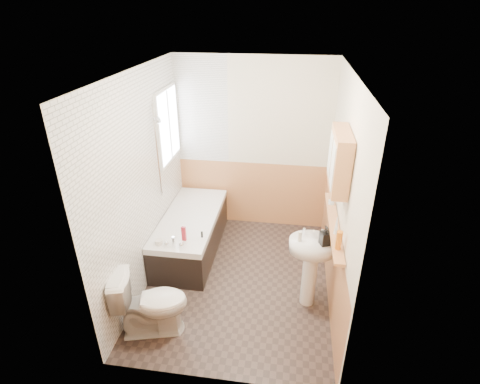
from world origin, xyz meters
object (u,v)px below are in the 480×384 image
(bathtub, at_px, (191,232))
(pine_shelf, at_px, (334,224))
(toilet, at_px, (151,303))
(sink, at_px, (311,259))
(medicine_cabinet, at_px, (340,160))

(bathtub, bearing_deg, pine_shelf, -22.54)
(pine_shelf, bearing_deg, toilet, -158.40)
(bathtub, distance_m, sink, 1.79)
(pine_shelf, bearing_deg, bathtub, 157.46)
(toilet, relative_size, medicine_cabinet, 1.18)
(toilet, xyz_separation_m, medicine_cabinet, (1.77, 0.70, 1.39))
(bathtub, xyz_separation_m, sink, (1.57, -0.80, 0.32))
(medicine_cabinet, bearing_deg, bathtub, 156.85)
(sink, bearing_deg, medicine_cabinet, 10.14)
(toilet, distance_m, medicine_cabinet, 2.36)
(bathtub, relative_size, pine_shelf, 1.18)
(bathtub, relative_size, toilet, 2.19)
(bathtub, height_order, toilet, toilet)
(toilet, relative_size, pine_shelf, 0.54)
(bathtub, relative_size, medicine_cabinet, 2.59)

